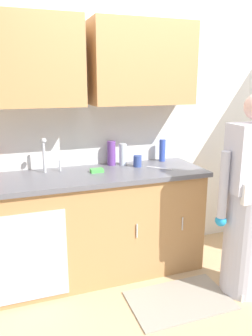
% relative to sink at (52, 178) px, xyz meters
% --- Properties ---
extents(ground_plane, '(9.00, 9.00, 0.00)m').
position_rel_sink_xyz_m(ground_plane, '(0.90, -0.71, -0.93)').
color(ground_plane, tan).
extents(kitchen_wall_with_uppers, '(4.80, 0.44, 2.70)m').
position_rel_sink_xyz_m(kitchen_wall_with_uppers, '(0.76, 0.29, 0.55)').
color(kitchen_wall_with_uppers, silver).
rests_on(kitchen_wall_with_uppers, ground).
extents(counter_cabinet, '(1.90, 0.62, 0.90)m').
position_rel_sink_xyz_m(counter_cabinet, '(0.35, -0.01, -0.48)').
color(counter_cabinet, '#B27F4C').
rests_on(counter_cabinet, ground).
extents(countertop, '(1.96, 0.66, 0.04)m').
position_rel_sink_xyz_m(countertop, '(0.35, -0.01, -0.01)').
color(countertop, '#595960').
rests_on(countertop, counter_cabinet).
extents(sink, '(0.50, 0.36, 0.35)m').
position_rel_sink_xyz_m(sink, '(0.00, 0.00, 0.00)').
color(sink, '#B7BABF').
rests_on(sink, counter_cabinet).
extents(person_at_sink, '(0.55, 0.34, 1.62)m').
position_rel_sink_xyz_m(person_at_sink, '(1.43, -0.69, -0.23)').
color(person_at_sink, white).
rests_on(person_at_sink, ground).
extents(floor_mat, '(0.80, 0.50, 0.01)m').
position_rel_sink_xyz_m(floor_mat, '(0.87, -0.66, -0.92)').
color(floor_mat, gray).
rests_on(floor_mat, ground).
extents(bottle_water_short, '(0.08, 0.08, 0.23)m').
position_rel_sink_xyz_m(bottle_water_short, '(0.58, 0.21, 0.13)').
color(bottle_water_short, '#66388C').
rests_on(bottle_water_short, countertop).
extents(bottle_soap, '(0.06, 0.06, 0.21)m').
position_rel_sink_xyz_m(bottle_soap, '(1.10, 0.20, 0.12)').
color(bottle_soap, '#334CB2').
rests_on(bottle_soap, countertop).
extents(bottle_water_tall, '(0.07, 0.07, 0.20)m').
position_rel_sink_xyz_m(bottle_water_tall, '(0.68, 0.19, 0.11)').
color(bottle_water_tall, silver).
rests_on(bottle_water_tall, countertop).
extents(cup_by_sink, '(0.08, 0.08, 0.10)m').
position_rel_sink_xyz_m(cup_by_sink, '(0.79, 0.07, 0.07)').
color(cup_by_sink, '#33478C').
rests_on(cup_by_sink, countertop).
extents(knife_on_counter, '(0.18, 0.19, 0.01)m').
position_rel_sink_xyz_m(knife_on_counter, '(0.95, -0.05, 0.02)').
color(knife_on_counter, silver).
rests_on(knife_on_counter, countertop).
extents(sponge, '(0.11, 0.07, 0.03)m').
position_rel_sink_xyz_m(sponge, '(0.39, 0.01, 0.03)').
color(sponge, '#4CBF4C').
rests_on(sponge, countertop).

